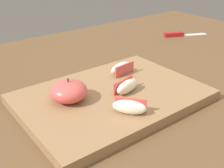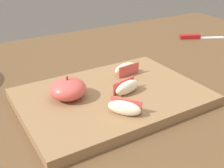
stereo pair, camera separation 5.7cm
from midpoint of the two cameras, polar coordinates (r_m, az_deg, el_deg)
dining_table at (r=0.70m, az=4.53°, el=-7.35°), size 1.48×0.97×0.76m
cutting_board at (r=0.59m, az=2.80°, el=-2.70°), size 0.37×0.26×0.02m
apple_half_skin_up at (r=0.56m, az=-6.02°, el=-1.06°), size 0.07×0.07×0.05m
apple_wedge_back at (r=0.51m, az=5.82°, el=-4.90°), size 0.06×0.06×0.03m
apple_wedge_right at (r=0.58m, az=5.90°, el=-0.71°), size 0.06×0.03×0.03m
apple_wedge_middle at (r=0.66m, az=5.34°, el=3.05°), size 0.06×0.03×0.03m
paring_knife at (r=1.04m, az=17.76°, el=9.06°), size 0.15×0.09×0.01m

